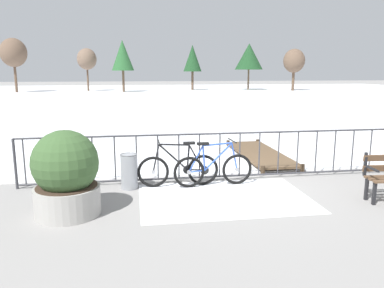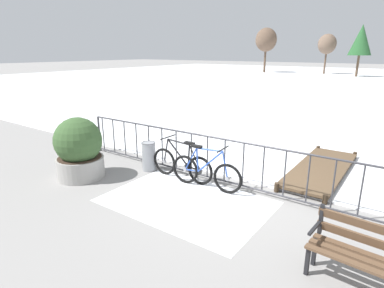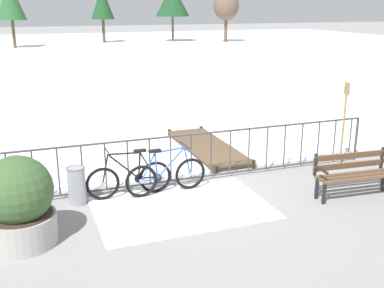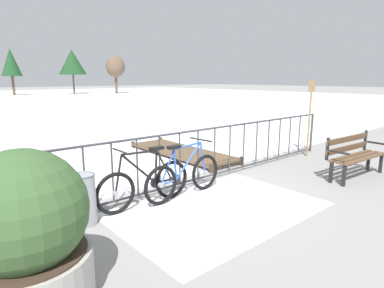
{
  "view_description": "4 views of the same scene",
  "coord_description": "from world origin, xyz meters",
  "px_view_note": "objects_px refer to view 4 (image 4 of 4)",
  "views": [
    {
      "loc": [
        -2.08,
        -7.87,
        2.4
      ],
      "look_at": [
        -0.86,
        -0.1,
        0.86
      ],
      "focal_mm": 35.05,
      "sensor_mm": 36.0,
      "label": 1
    },
    {
      "loc": [
        3.01,
        -5.82,
        2.9
      ],
      "look_at": [
        -0.74,
        -0.52,
        0.99
      ],
      "focal_mm": 29.56,
      "sensor_mm": 36.0,
      "label": 2
    },
    {
      "loc": [
        -3.02,
        -8.8,
        3.65
      ],
      "look_at": [
        0.09,
        -0.43,
        0.98
      ],
      "focal_mm": 43.6,
      "sensor_mm": 36.0,
      "label": 3
    },
    {
      "loc": [
        -3.8,
        -4.51,
        2.02
      ],
      "look_at": [
        0.11,
        0.04,
        0.79
      ],
      "focal_mm": 29.86,
      "sensor_mm": 36.0,
      "label": 4
    }
  ],
  "objects_px": {
    "bicycle_second": "(146,184)",
    "trash_bin": "(84,199)",
    "oar_upright": "(310,113)",
    "planter_with_shrub": "(26,233)",
    "park_bench": "(354,153)",
    "bicycle_near_railing": "(184,176)"
  },
  "relations": [
    {
      "from": "bicycle_second",
      "to": "trash_bin",
      "type": "xyz_separation_m",
      "value": [
        -1.02,
        -0.01,
        0.0
      ]
    },
    {
      "from": "trash_bin",
      "to": "oar_upright",
      "type": "relative_size",
      "value": 0.37
    },
    {
      "from": "bicycle_second",
      "to": "planter_with_shrub",
      "type": "distance_m",
      "value": 2.43
    },
    {
      "from": "park_bench",
      "to": "planter_with_shrub",
      "type": "bearing_deg",
      "value": 178.11
    },
    {
      "from": "bicycle_near_railing",
      "to": "planter_with_shrub",
      "type": "height_order",
      "value": "planter_with_shrub"
    },
    {
      "from": "bicycle_second",
      "to": "park_bench",
      "type": "relative_size",
      "value": 1.05
    },
    {
      "from": "park_bench",
      "to": "trash_bin",
      "type": "xyz_separation_m",
      "value": [
        -5.17,
        1.48,
        -0.14
      ]
    },
    {
      "from": "planter_with_shrub",
      "to": "oar_upright",
      "type": "xyz_separation_m",
      "value": [
        7.11,
        1.36,
        0.44
      ]
    },
    {
      "from": "bicycle_near_railing",
      "to": "bicycle_second",
      "type": "bearing_deg",
      "value": 172.47
    },
    {
      "from": "park_bench",
      "to": "planter_with_shrub",
      "type": "relative_size",
      "value": 1.13
    },
    {
      "from": "trash_bin",
      "to": "planter_with_shrub",
      "type": "bearing_deg",
      "value": -128.48
    },
    {
      "from": "bicycle_near_railing",
      "to": "oar_upright",
      "type": "distance_m",
      "value": 4.42
    },
    {
      "from": "planter_with_shrub",
      "to": "bicycle_near_railing",
      "type": "bearing_deg",
      "value": 23.3
    },
    {
      "from": "bicycle_second",
      "to": "park_bench",
      "type": "height_order",
      "value": "bicycle_second"
    },
    {
      "from": "bicycle_near_railing",
      "to": "planter_with_shrub",
      "type": "xyz_separation_m",
      "value": [
        -2.76,
        -1.19,
        0.33
      ]
    },
    {
      "from": "oar_upright",
      "to": "park_bench",
      "type": "bearing_deg",
      "value": -120.67
    },
    {
      "from": "bicycle_near_railing",
      "to": "trash_bin",
      "type": "distance_m",
      "value": 1.75
    },
    {
      "from": "planter_with_shrub",
      "to": "oar_upright",
      "type": "relative_size",
      "value": 0.73
    },
    {
      "from": "bicycle_second",
      "to": "park_bench",
      "type": "distance_m",
      "value": 4.41
    },
    {
      "from": "trash_bin",
      "to": "park_bench",
      "type": "bearing_deg",
      "value": -15.98
    },
    {
      "from": "bicycle_near_railing",
      "to": "park_bench",
      "type": "relative_size",
      "value": 1.05
    },
    {
      "from": "park_bench",
      "to": "bicycle_near_railing",
      "type": "bearing_deg",
      "value": 157.82
    }
  ]
}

